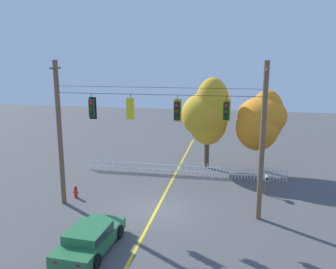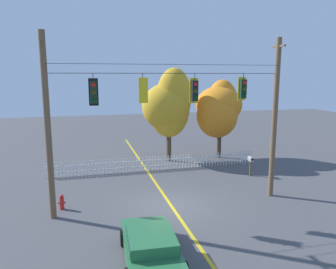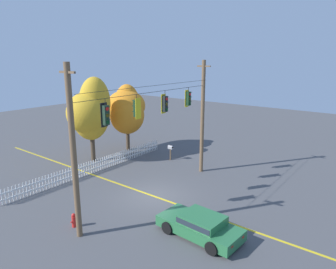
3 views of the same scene
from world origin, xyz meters
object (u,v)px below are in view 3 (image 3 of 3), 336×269
traffic_signal_northbound_secondary (137,108)px  fire_hydrant (74,220)px  traffic_signal_northbound_primary (106,115)px  autumn_maple_mid (127,109)px  autumn_maple_near_fence (91,111)px  traffic_signal_westbound_side (165,104)px  roadside_mailbox (170,148)px  traffic_signal_eastbound_side (188,99)px  parked_car (200,225)px

traffic_signal_northbound_secondary → fire_hydrant: 6.87m
traffic_signal_northbound_primary → autumn_maple_mid: bearing=40.8°
autumn_maple_near_fence → autumn_maple_mid: (4.06, -0.09, -0.35)m
traffic_signal_westbound_side → roadside_mailbox: 7.90m
autumn_maple_near_fence → roadside_mailbox: autumn_maple_near_fence is taller
autumn_maple_mid → traffic_signal_eastbound_side: bearing=-106.0°
traffic_signal_northbound_primary → roadside_mailbox: bearing=19.4°
traffic_signal_northbound_secondary → parked_car: (-0.65, -4.76, -5.29)m
traffic_signal_northbound_secondary → roadside_mailbox: size_ratio=1.05×
traffic_signal_northbound_secondary → parked_car: traffic_signal_northbound_secondary is taller
traffic_signal_westbound_side → autumn_maple_mid: bearing=59.4°
autumn_maple_near_fence → parked_car: autumn_maple_near_fence is taller
traffic_signal_northbound_secondary → traffic_signal_eastbound_side: size_ratio=1.01×
traffic_signal_northbound_secondary → roadside_mailbox: 9.83m
roadside_mailbox → traffic_signal_northbound_primary: bearing=-160.6°
traffic_signal_northbound_secondary → traffic_signal_eastbound_side: (5.18, 0.02, 0.01)m
traffic_signal_eastbound_side → autumn_maple_mid: bearing=74.0°
traffic_signal_northbound_secondary → traffic_signal_westbound_side: 2.58m
autumn_maple_near_fence → roadside_mailbox: size_ratio=5.45×
traffic_signal_westbound_side → traffic_signal_northbound_secondary: bearing=-179.6°
autumn_maple_near_fence → autumn_maple_mid: size_ratio=1.14×
traffic_signal_westbound_side → parked_car: 7.79m
traffic_signal_northbound_secondary → autumn_maple_mid: traffic_signal_northbound_secondary is taller
traffic_signal_eastbound_side → autumn_maple_mid: 9.10m
traffic_signal_northbound_secondary → traffic_signal_westbound_side: bearing=0.4°
fire_hydrant → traffic_signal_eastbound_side: bearing=-5.7°
traffic_signal_westbound_side → fire_hydrant: bearing=172.1°
traffic_signal_eastbound_side → fire_hydrant: bearing=174.3°
roadside_mailbox → fire_hydrant: bearing=-167.5°
traffic_signal_eastbound_side → fire_hydrant: size_ratio=1.77×
traffic_signal_northbound_primary → traffic_signal_westbound_side: same height
roadside_mailbox → parked_car: bearing=-135.4°
traffic_signal_northbound_secondary → fire_hydrant: size_ratio=1.79×
traffic_signal_westbound_side → roadside_mailbox: traffic_signal_westbound_side is taller
traffic_signal_eastbound_side → roadside_mailbox: bearing=53.5°
traffic_signal_westbound_side → traffic_signal_eastbound_side: (2.60, -0.00, 0.07)m
autumn_maple_near_fence → fire_hydrant: autumn_maple_near_fence is taller
traffic_signal_eastbound_side → traffic_signal_northbound_secondary: bearing=-179.8°
fire_hydrant → roadside_mailbox: bearing=12.5°
traffic_signal_northbound_secondary → roadside_mailbox: (7.79, 3.55, -4.83)m
traffic_signal_northbound_primary → fire_hydrant: bearing=152.2°
autumn_maple_mid → autumn_maple_near_fence: bearing=178.8°
traffic_signal_eastbound_side → traffic_signal_westbound_side: bearing=180.0°
traffic_signal_northbound_primary → traffic_signal_eastbound_side: (7.45, -0.00, 0.07)m
autumn_maple_mid → parked_car: (-8.28, -13.33, -3.37)m
traffic_signal_northbound_secondary → traffic_signal_eastbound_side: bearing=0.2°
traffic_signal_northbound_primary → autumn_maple_near_fence: autumn_maple_near_fence is taller
autumn_maple_near_fence → parked_car: bearing=-107.5°
traffic_signal_northbound_secondary → autumn_maple_near_fence: size_ratio=0.19×
traffic_signal_westbound_side → traffic_signal_eastbound_side: bearing=-0.0°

